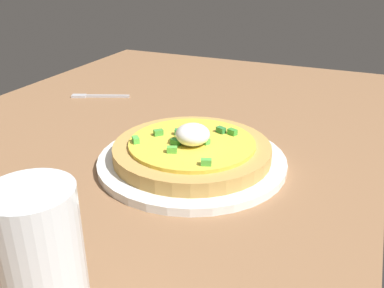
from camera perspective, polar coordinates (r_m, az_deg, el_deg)
The scene contains 5 objects.
dining_table at distance 64.79cm, azimuth -9.71°, elevation -2.07°, with size 123.90×73.48×3.26cm, color brown.
plate at distance 58.62cm, azimuth 0.00°, elevation -2.27°, with size 25.94×25.94×1.11cm, color white.
pizza at distance 57.77cm, azimuth 0.00°, elevation -0.66°, with size 21.61×21.61×5.24cm.
cup_far at distance 35.32cm, azimuth -19.66°, elevation -14.62°, with size 6.63×6.63×11.74cm.
fork at distance 88.72cm, azimuth -12.89°, elevation 6.32°, with size 5.40×11.18×0.50cm.
Camera 1 is at (-48.01, -32.85, 30.15)cm, focal length 39.57 mm.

